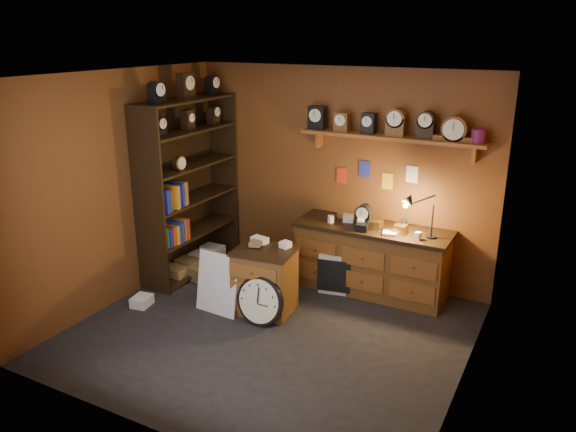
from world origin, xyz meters
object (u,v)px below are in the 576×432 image
Objects in this scene: low_cabinet at (265,278)px; big_round_clock at (260,301)px; shelving_unit at (187,180)px; workbench at (371,256)px.

low_cabinet reaches higher than big_round_clock.
big_round_clock is at bearing -28.33° from shelving_unit.
shelving_unit is 3.03× the size of low_cabinet.
workbench is 3.37× the size of big_round_clock.
workbench is at bearing 59.80° from big_round_clock.
low_cabinet is at bearing 109.88° from big_round_clock.
low_cabinet is at bearing -129.95° from workbench.
low_cabinet is 1.52× the size of big_round_clock.
shelving_unit reaches higher than big_round_clock.
low_cabinet is 0.34m from big_round_clock.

